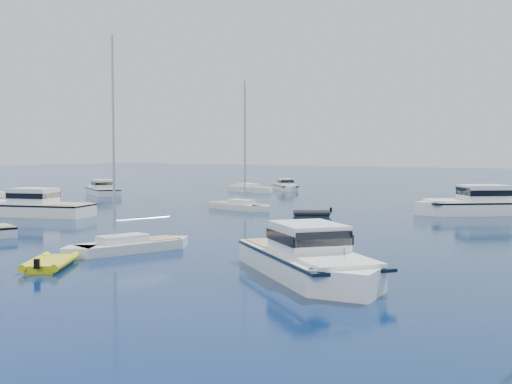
# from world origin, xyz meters

# --- Properties ---
(motor_cruiser_right) EXTENTS (11.37, 9.73, 3.03)m
(motor_cruiser_right) POSITION_xyz_m (13.94, 7.26, 0.00)
(motor_cruiser_right) COLOR white
(motor_cruiser_right) RESTS_ON ground
(motor_cruiser_centre) EXTENTS (12.21, 7.41, 3.07)m
(motor_cruiser_centre) POSITION_xyz_m (-19.66, 17.01, 0.00)
(motor_cruiser_centre) COLOR white
(motor_cruiser_centre) RESTS_ON ground
(motor_cruiser_far_l) EXTENTS (9.84, 7.36, 2.53)m
(motor_cruiser_far_l) POSITION_xyz_m (-35.78, 39.07, 0.00)
(motor_cruiser_far_l) COLOR silver
(motor_cruiser_far_l) RESTS_ON ground
(motor_cruiser_distant) EXTENTS (12.01, 11.32, 3.32)m
(motor_cruiser_distant) POSITION_xyz_m (11.33, 40.82, 0.00)
(motor_cruiser_distant) COLOR white
(motor_cruiser_distant) RESTS_ON ground
(motor_cruiser_horizon) EXTENTS (7.38, 7.42, 2.10)m
(motor_cruiser_horizon) POSITION_xyz_m (-22.21, 61.11, 0.00)
(motor_cruiser_horizon) COLOR white
(motor_cruiser_horizon) RESTS_ON ground
(sailboat_fore) EXTENTS (4.12, 8.60, 12.23)m
(sailboat_fore) POSITION_xyz_m (1.95, 7.76, 0.00)
(sailboat_fore) COLOR silver
(sailboat_fore) RESTS_ON ground
(sailboat_mid_l) EXTENTS (10.05, 3.69, 14.43)m
(sailboat_mid_l) POSITION_xyz_m (-36.33, 25.38, 0.00)
(sailboat_mid_l) COLOR white
(sailboat_mid_l) RESTS_ON ground
(sailboat_centre) EXTENTS (8.86, 3.62, 12.66)m
(sailboat_centre) POSITION_xyz_m (-9.02, 32.40, 0.00)
(sailboat_centre) COLOR silver
(sailboat_centre) RESTS_ON ground
(sailboat_far_l) EXTENTS (10.62, 6.31, 15.22)m
(sailboat_far_l) POSITION_xyz_m (-24.96, 56.11, 0.00)
(sailboat_far_l) COLOR white
(sailboat_far_l) RESTS_ON ground
(tender_yellow) EXTENTS (4.18, 4.57, 0.95)m
(tender_yellow) POSITION_xyz_m (2.56, 2.11, 0.00)
(tender_yellow) COLOR #D0CB0C
(tender_yellow) RESTS_ON ground
(tender_grey_far) EXTENTS (3.76, 3.36, 0.95)m
(tender_grey_far) POSITION_xyz_m (-0.07, 30.98, 0.00)
(tender_grey_far) COLOR black
(tender_grey_far) RESTS_ON ground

